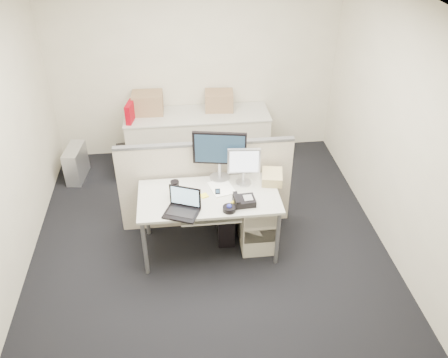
{
  "coord_description": "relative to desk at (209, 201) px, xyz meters",
  "views": [
    {
      "loc": [
        -0.29,
        -4.05,
        3.71
      ],
      "look_at": [
        0.18,
        0.15,
        0.83
      ],
      "focal_mm": 38.0,
      "sensor_mm": 36.0,
      "label": 1
    }
  ],
  "objects": [
    {
      "name": "travel_mug",
      "position": [
        -0.35,
        0.02,
        0.16
      ],
      "size": [
        0.09,
        0.09,
        0.19
      ],
      "primitive_type": "cylinder",
      "rotation": [
        0.0,
        0.0,
        0.04
      ],
      "color": "black",
      "rests_on": "desk"
    },
    {
      "name": "red_binder",
      "position": [
        -0.9,
        1.83,
        0.2
      ],
      "size": [
        0.13,
        0.31,
        0.28
      ],
      "primitive_type": "cube",
      "rotation": [
        0.0,
        0.0,
        -0.2
      ],
      "color": "#9C0210",
      "rests_on": "back_counter"
    },
    {
      "name": "trackball",
      "position": [
        0.18,
        -0.28,
        0.09
      ],
      "size": [
        0.15,
        0.15,
        0.05
      ],
      "primitive_type": "cylinder",
      "rotation": [
        0.0,
        0.0,
        0.13
      ],
      "color": "black",
      "rests_on": "desk"
    },
    {
      "name": "drawer_pedestal",
      "position": [
        0.55,
        0.05,
        -0.34
      ],
      "size": [
        0.4,
        0.55,
        0.65
      ],
      "primitive_type": "cube",
      "color": "beige",
      "rests_on": "floor"
    },
    {
      "name": "pc_tower_desk",
      "position": [
        0.2,
        0.2,
        -0.45
      ],
      "size": [
        0.2,
        0.48,
        0.44
      ],
      "primitive_type": "cube",
      "rotation": [
        0.0,
        0.0,
        -0.04
      ],
      "color": "black",
      "rests_on": "floor"
    },
    {
      "name": "wall_right",
      "position": [
        2.0,
        0.0,
        0.69
      ],
      "size": [
        0.02,
        4.5,
        2.7
      ],
      "primitive_type": "cube",
      "color": "beige",
      "rests_on": "ground"
    },
    {
      "name": "banana",
      "position": [
        0.28,
        -0.15,
        0.09
      ],
      "size": [
        0.19,
        0.13,
        0.04
      ],
      "primitive_type": "ellipsoid",
      "rotation": [
        0.0,
        0.0,
        0.49
      ],
      "color": "gold",
      "rests_on": "desk"
    },
    {
      "name": "keyboard",
      "position": [
        -0.05,
        -0.14,
        -0.02
      ],
      "size": [
        0.48,
        0.27,
        0.03
      ],
      "primitive_type": "cube",
      "rotation": [
        0.0,
        0.0,
        -0.25
      ],
      "color": "black",
      "rests_on": "keyboard_tray"
    },
    {
      "name": "wall_back",
      "position": [
        0.0,
        2.25,
        0.69
      ],
      "size": [
        4.0,
        0.02,
        2.7
      ],
      "primitive_type": "cube",
      "color": "beige",
      "rests_on": "ground"
    },
    {
      "name": "cardboard_box_left",
      "position": [
        -0.67,
        2.05,
        0.21
      ],
      "size": [
        0.43,
        0.32,
        0.31
      ],
      "primitive_type": "cube",
      "rotation": [
        0.0,
        0.0,
        -0.03
      ],
      "color": "#8A684B",
      "rests_on": "back_counter"
    },
    {
      "name": "laptop",
      "position": [
        -0.3,
        -0.28,
        0.19
      ],
      "size": [
        0.41,
        0.36,
        0.25
      ],
      "primitive_type": "cube",
      "rotation": [
        0.0,
        0.0,
        -0.39
      ],
      "color": "black",
      "rests_on": "desk"
    },
    {
      "name": "monitor_main",
      "position": [
        0.15,
        0.32,
        0.36
      ],
      "size": [
        0.61,
        0.33,
        0.58
      ],
      "primitive_type": "cube",
      "rotation": [
        0.0,
        0.0,
        -0.18
      ],
      "color": "black",
      "rests_on": "desk"
    },
    {
      "name": "manila_folders",
      "position": [
        0.72,
        0.2,
        0.12
      ],
      "size": [
        0.27,
        0.32,
        0.11
      ],
      "primitive_type": "cube",
      "rotation": [
        0.0,
        0.0,
        -0.19
      ],
      "color": "tan",
      "rests_on": "desk"
    },
    {
      "name": "cubicle_partition",
      "position": [
        0.0,
        0.45,
        -0.11
      ],
      "size": [
        2.0,
        0.06,
        1.1
      ],
      "primitive_type": "cube",
      "color": "beige",
      "rests_on": "floor"
    },
    {
      "name": "cardboard_box_right",
      "position": [
        0.32,
        2.05,
        0.2
      ],
      "size": [
        0.41,
        0.33,
        0.28
      ],
      "primitive_type": "cube",
      "rotation": [
        0.0,
        0.0,
        -0.08
      ],
      "color": "#8A684B",
      "rests_on": "back_counter"
    },
    {
      "name": "pc_tower_spare_dark",
      "position": [
        -1.05,
        1.63,
        -0.47
      ],
      "size": [
        0.2,
        0.44,
        0.4
      ],
      "primitive_type": "cube",
      "rotation": [
        0.0,
        0.0,
        0.08
      ],
      "color": "black",
      "rests_on": "floor"
    },
    {
      "name": "wall_front",
      "position": [
        0.0,
        -2.25,
        0.69
      ],
      "size": [
        4.0,
        0.02,
        2.7
      ],
      "primitive_type": "cube",
      "color": "beige",
      "rests_on": "ground"
    },
    {
      "name": "desk_phone",
      "position": [
        0.35,
        -0.18,
        0.1
      ],
      "size": [
        0.23,
        0.19,
        0.07
      ],
      "primitive_type": "cube",
      "rotation": [
        0.0,
        0.0,
        0.06
      ],
      "color": "black",
      "rests_on": "desk"
    },
    {
      "name": "paper_stack",
      "position": [
        0.15,
        0.12,
        0.07
      ],
      "size": [
        0.3,
        0.34,
        0.01
      ],
      "primitive_type": "cube",
      "rotation": [
        0.0,
        0.0,
        0.26
      ],
      "color": "white",
      "rests_on": "desk"
    },
    {
      "name": "sticky_pad",
      "position": [
        -0.05,
        0.0,
        0.07
      ],
      "size": [
        0.1,
        0.1,
        0.01
      ],
      "primitive_type": "cube",
      "rotation": [
        0.0,
        0.0,
        0.39
      ],
      "color": "yellow",
      "rests_on": "desk"
    },
    {
      "name": "keyboard_tray",
      "position": [
        0.0,
        -0.18,
        -0.04
      ],
      "size": [
        0.62,
        0.32,
        0.02
      ],
      "primitive_type": "cube",
      "color": "#B9B9AC",
      "rests_on": "desk"
    },
    {
      "name": "ceiling",
      "position": [
        0.0,
        0.0,
        2.04
      ],
      "size": [
        4.0,
        4.5,
        0.01
      ],
      "primitive_type": "cube",
      "color": "white",
      "rests_on": "ground"
    },
    {
      "name": "back_counter",
      "position": [
        0.0,
        1.93,
        -0.3
      ],
      "size": [
        2.0,
        0.6,
        0.72
      ],
      "primitive_type": "cube",
      "color": "beige",
      "rests_on": "floor"
    },
    {
      "name": "cellphone",
      "position": [
        0.1,
        0.05,
        0.07
      ],
      "size": [
        0.06,
        0.11,
        0.01
      ],
      "primitive_type": "cube",
      "rotation": [
        0.0,
        0.0,
        -0.08
      ],
      "color": "black",
      "rests_on": "desk"
    },
    {
      "name": "desk",
      "position": [
        0.0,
        0.0,
        0.0
      ],
      "size": [
        1.5,
        0.75,
        0.73
      ],
      "color": "#B9B9AC",
      "rests_on": "floor"
    },
    {
      "name": "monitor_small",
      "position": [
        0.4,
        0.19,
        0.28
      ],
      "size": [
        0.37,
        0.2,
        0.43
      ],
      "primitive_type": "cube",
      "rotation": [
        0.0,
        0.0,
        -0.08
      ],
      "color": "#B7B7BC",
      "rests_on": "desk"
    },
    {
      "name": "pc_tower_spare_silver",
      "position": [
        -1.7,
        1.64,
        -0.43
      ],
      "size": [
        0.26,
        0.52,
        0.46
      ],
      "primitive_type": "cube",
      "rotation": [
        0.0,
        0.0,
        -0.13
      ],
      "color": "#B7B7BC",
      "rests_on": "floor"
    },
    {
      "name": "floor",
      "position": [
        0.0,
        0.0,
        -0.67
      ],
      "size": [
        4.0,
        4.5,
        0.01
      ],
      "primitive_type": "cube",
      "color": "black",
      "rests_on": "ground"
    }
  ]
}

